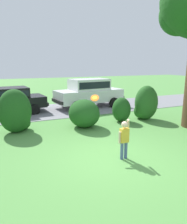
# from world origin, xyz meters

# --- Properties ---
(ground_plane) EXTENTS (80.00, 80.00, 0.00)m
(ground_plane) POSITION_xyz_m (0.00, 0.00, 0.00)
(ground_plane) COLOR #518E42
(driveway_strip) EXTENTS (28.00, 4.40, 0.02)m
(driveway_strip) POSITION_xyz_m (0.00, 7.57, 0.01)
(driveway_strip) COLOR slate
(driveway_strip) RESTS_ON ground
(shrub_centre_left) EXTENTS (1.38, 1.22, 1.88)m
(shrub_centre_left) POSITION_xyz_m (-2.53, 3.99, 0.87)
(shrub_centre_left) COLOR #1E511C
(shrub_centre_left) RESTS_ON ground
(shrub_centre) EXTENTS (1.41, 1.68, 1.31)m
(shrub_centre) POSITION_xyz_m (0.46, 3.50, 0.61)
(shrub_centre) COLOR #1E511C
(shrub_centre) RESTS_ON ground
(shrub_centre_right) EXTENTS (0.95, 0.94, 1.25)m
(shrub_centre_right) POSITION_xyz_m (2.53, 3.61, 0.62)
(shrub_centre_right) COLOR #1E511C
(shrub_centre_right) RESTS_ON ground
(shrub_far_end) EXTENTS (1.25, 1.20, 1.80)m
(shrub_far_end) POSITION_xyz_m (3.94, 3.50, 0.79)
(shrub_far_end) COLOR #286023
(shrub_far_end) RESTS_ON ground
(parked_sedan) EXTENTS (4.53, 2.37, 1.56)m
(parked_sedan) POSITION_xyz_m (-2.57, 7.80, 0.85)
(parked_sedan) COLOR black
(parked_sedan) RESTS_ON ground
(parked_suv) EXTENTS (4.86, 2.45, 1.92)m
(parked_suv) POSITION_xyz_m (2.49, 7.71, 1.08)
(parked_suv) COLOR white
(parked_suv) RESTS_ON ground
(child_thrower) EXTENTS (0.46, 0.26, 1.29)m
(child_thrower) POSITION_xyz_m (0.26, -0.22, 0.72)
(child_thrower) COLOR #4C608C
(child_thrower) RESTS_ON ground
(frisbee) EXTENTS (0.33, 0.25, 0.28)m
(frisbee) POSITION_xyz_m (-0.22, 0.90, 1.79)
(frisbee) COLOR orange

